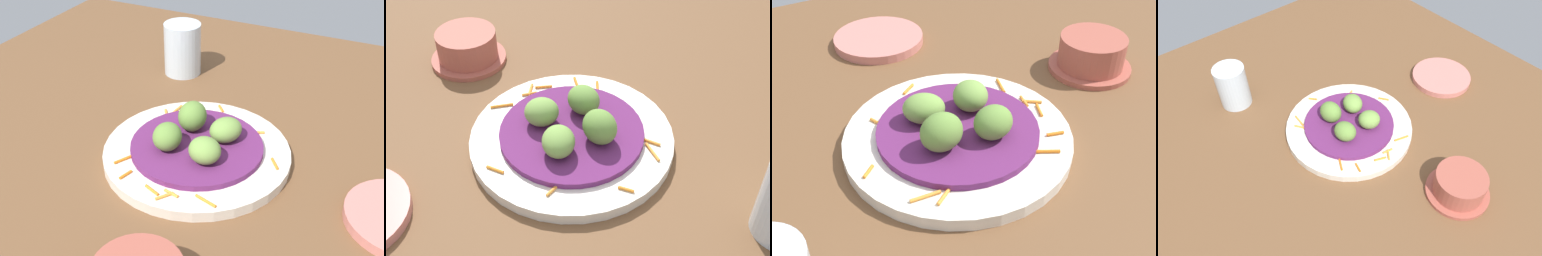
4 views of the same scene
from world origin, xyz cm
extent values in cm
cube|color=brown|center=(0.00, 0.00, 1.00)|extent=(110.00, 110.00, 2.00)
cylinder|color=silver|center=(0.01, 2.33, 2.81)|extent=(27.90, 27.90, 1.63)
cylinder|color=#60235B|center=(0.01, 2.33, 4.08)|extent=(19.74, 19.74, 0.89)
cylinder|color=orange|center=(10.08, -3.85, 3.83)|extent=(2.19, 0.99, 0.40)
cylinder|color=orange|center=(10.85, 3.67, 3.83)|extent=(0.88, 2.29, 0.40)
cylinder|color=orange|center=(-6.64, -6.32, 3.83)|extent=(2.23, 1.67, 0.40)
cylinder|color=orange|center=(-8.23, -5.31, 3.83)|extent=(3.43, 0.74, 0.40)
cylinder|color=orange|center=(-1.15, 14.03, 3.83)|extent=(2.24, 1.76, 0.40)
cylinder|color=orange|center=(-7.76, 9.21, 3.83)|extent=(1.19, 2.09, 0.40)
cylinder|color=orange|center=(7.09, -5.93, 3.83)|extent=(3.02, 1.91, 0.40)
cylinder|color=orange|center=(11.37, 1.05, 3.83)|extent=(1.33, 2.54, 0.40)
cylinder|color=orange|center=(-11.98, 1.26, 3.83)|extent=(1.79, 1.61, 0.40)
cylinder|color=orange|center=(10.26, 8.37, 3.83)|extent=(1.31, 3.30, 0.40)
cylinder|color=orange|center=(11.70, 3.09, 3.83)|extent=(2.31, 1.86, 0.40)
ellipsoid|color=olive|center=(2.79, -1.08, 6.52)|extent=(5.57, 5.04, 4.00)
ellipsoid|color=#759E47|center=(3.42, 5.12, 6.39)|extent=(5.83, 6.00, 3.74)
ellipsoid|color=#759E47|center=(-2.78, 5.75, 6.29)|extent=(6.53, 6.11, 3.54)
ellipsoid|color=olive|center=(-3.41, -0.45, 6.81)|extent=(5.36, 4.62, 4.58)
cylinder|color=#A85142|center=(26.17, 7.81, 2.40)|extent=(12.37, 12.37, 0.80)
cylinder|color=#A85142|center=(26.17, 7.81, 5.10)|extent=(9.81, 9.81, 4.60)
camera|label=1|loc=(54.27, 27.28, 46.42)|focal=46.07mm
camera|label=2|loc=(-45.05, 26.27, 51.06)|focal=47.59mm
camera|label=3|loc=(-22.64, -38.01, 40.49)|focal=45.45mm
camera|label=4|loc=(43.65, -34.43, 65.07)|focal=35.38mm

